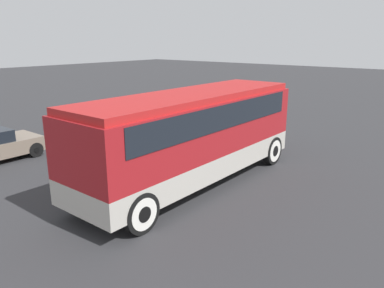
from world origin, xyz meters
The scene contains 4 objects.
ground_plane centered at (0.00, 0.00, 0.00)m, with size 120.00×120.00×0.00m, color #2D2D30.
tour_bus centered at (0.10, 0.00, 1.93)m, with size 9.27×2.65×3.21m.
parked_car_near centered at (4.32, 5.65, 0.71)m, with size 4.43×1.93×1.42m.
parked_car_far centered at (4.67, 8.56, 0.69)m, with size 4.68×1.90×1.38m.
Camera 1 is at (-9.58, -7.77, 4.91)m, focal length 35.00 mm.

